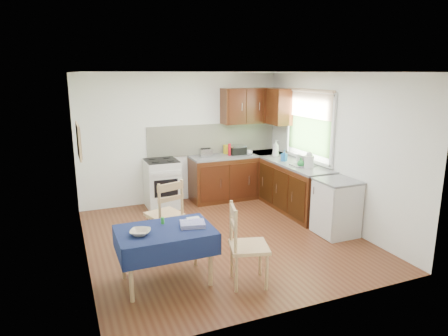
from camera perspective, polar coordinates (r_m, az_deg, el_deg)
name	(u,v)px	position (r m, az deg, el deg)	size (l,w,h in m)	color
floor	(223,237)	(6.29, -0.20, -9.89)	(4.20, 4.20, 0.00)	#522715
ceiling	(222,72)	(5.78, -0.22, 13.51)	(4.00, 4.20, 0.02)	white
wall_back	(182,138)	(7.86, -6.02, 4.27)	(4.00, 0.02, 2.50)	white
wall_front	(301,199)	(4.11, 10.97, -4.39)	(4.00, 0.02, 2.50)	white
wall_left	(80,171)	(5.50, -19.89, -0.43)	(0.02, 4.20, 2.50)	white
wall_right	(333,149)	(6.91, 15.36, 2.59)	(0.02, 4.20, 2.50)	white
base_cabinets	(263,182)	(7.78, 5.56, -2.01)	(1.90, 2.30, 0.86)	#381509
worktop_back	(237,155)	(8.01, 1.88, 1.81)	(1.90, 0.60, 0.04)	slate
worktop_right	(296,164)	(7.33, 10.23, 0.51)	(0.60, 1.70, 0.04)	slate
worktop_corner	(266,153)	(8.30, 5.98, 2.15)	(0.60, 0.60, 0.04)	slate
splashback	(213,139)	(8.06, -1.54, 4.20)	(2.70, 0.02, 0.60)	white
upper_cabinets	(259,106)	(8.08, 5.04, 8.82)	(1.20, 0.85, 0.70)	#381509
stove	(162,184)	(7.62, -8.83, -2.20)	(0.60, 0.61, 0.92)	silver
window	(309,121)	(7.39, 12.06, 6.60)	(0.04, 1.48, 1.26)	#2F5121
fridge	(336,208)	(6.51, 15.76, -5.46)	(0.58, 0.60, 0.89)	silver
corkboard	(79,141)	(5.73, -20.03, 3.65)	(0.04, 0.62, 0.47)	tan
dining_table	(165,238)	(4.88, -8.39, -9.80)	(1.13, 0.77, 0.68)	#101C40
chair_far	(166,212)	(5.84, -8.27, -6.22)	(0.56, 0.56, 1.02)	tan
chair_near	(245,243)	(4.81, 3.00, -10.62)	(0.54, 0.54, 1.00)	tan
toaster	(206,153)	(7.74, -2.65, 2.17)	(0.24, 0.15, 0.18)	#AEAFB3
sandwich_press	(237,150)	(8.02, 1.88, 2.62)	(0.31, 0.27, 0.18)	black
sauce_bottle	(229,150)	(7.86, 0.78, 2.63)	(0.05, 0.05, 0.24)	red
yellow_packet	(227,149)	(8.07, 0.46, 2.69)	(0.13, 0.09, 0.18)	yellow
dish_rack	(303,164)	(7.16, 11.18, 0.51)	(0.39, 0.30, 0.19)	gray
kettle	(309,161)	(6.99, 12.06, 1.02)	(0.17, 0.17, 0.28)	silver
cup	(250,152)	(8.00, 3.69, 2.25)	(0.12, 0.12, 0.09)	white
soap_bottle_a	(276,148)	(7.83, 7.40, 2.80)	(0.13, 0.13, 0.33)	silver
soap_bottle_b	(284,156)	(7.46, 8.59, 1.77)	(0.09, 0.10, 0.21)	#1D61AD
soap_bottle_c	(301,162)	(7.06, 10.92, 0.82)	(0.12, 0.12, 0.16)	#248739
plate_bowl	(140,232)	(4.72, -11.87, -8.98)	(0.23, 0.23, 0.06)	beige
book	(188,221)	(5.03, -5.10, -7.57)	(0.16, 0.22, 0.02)	white
spice_jar	(163,221)	(4.99, -8.76, -7.44)	(0.04, 0.04, 0.08)	green
tea_towel	(192,224)	(4.88, -4.53, -7.99)	(0.30, 0.23, 0.05)	#2A2B9A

